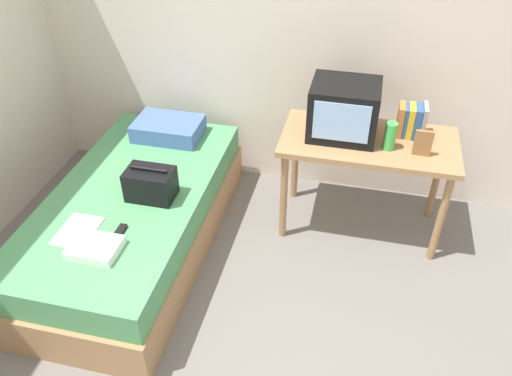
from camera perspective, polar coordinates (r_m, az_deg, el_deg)
name	(u,v)px	position (r m, az deg, el deg)	size (l,w,h in m)	color
wall_back	(300,22)	(3.78, 4.85, 17.84)	(5.20, 0.10, 2.60)	beige
bed	(134,220)	(3.62, -13.37, -3.45)	(1.00, 2.00, 0.49)	#9E754C
desk	(368,151)	(3.55, 12.26, 3.99)	(1.16, 0.60, 0.74)	#9E754C
tv	(344,110)	(3.44, 9.70, 8.53)	(0.44, 0.39, 0.36)	black
water_bottle	(390,136)	(3.38, 14.61, 5.59)	(0.08, 0.08, 0.18)	green
book_row	(412,121)	(3.56, 16.83, 7.13)	(0.18, 0.16, 0.22)	#CC7233
picture_frame	(423,143)	(3.38, 17.99, 4.75)	(0.11, 0.02, 0.17)	olive
pillow	(168,129)	(3.97, -9.67, 6.50)	(0.49, 0.34, 0.13)	#4766AD
handbag	(151,184)	(3.33, -11.58, 0.45)	(0.30, 0.20, 0.22)	black
magazine	(78,231)	(3.23, -19.13, -4.50)	(0.21, 0.29, 0.01)	white
remote_dark	(119,233)	(3.14, -14.97, -4.87)	(0.04, 0.16, 0.02)	black
folded_towel	(95,248)	(3.06, -17.39, -6.31)	(0.28, 0.22, 0.05)	white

